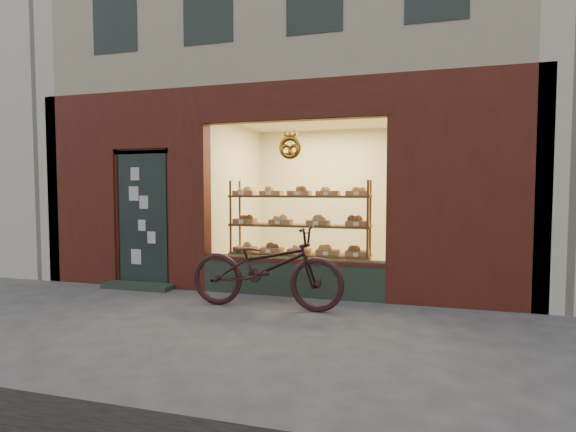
% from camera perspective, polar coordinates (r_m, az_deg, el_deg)
% --- Properties ---
extents(ground, '(90.00, 90.00, 0.00)m').
position_cam_1_polar(ground, '(4.96, -11.53, -14.95)').
color(ground, '#444444').
extents(display_shelf, '(2.20, 0.45, 1.70)m').
position_cam_1_polar(display_shelf, '(6.98, 1.44, -2.24)').
color(display_shelf, '#5A2E15').
rests_on(display_shelf, ground).
extents(bicycle, '(2.08, 0.74, 1.09)m').
position_cam_1_polar(bicycle, '(5.91, -2.83, -6.48)').
color(bicycle, black).
rests_on(bicycle, ground).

